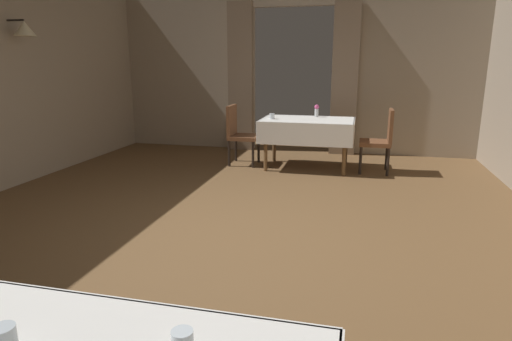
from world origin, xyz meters
TOP-DOWN VIEW (x-y plane):
  - ground at (0.00, 0.00)m, footprint 10.08×10.08m
  - wall_back at (0.00, 4.18)m, footprint 6.40×0.27m
  - dining_table_mid at (0.45, 2.86)m, footprint 1.38×0.89m
  - chair_mid_right at (1.52, 2.84)m, footprint 0.44×0.44m
  - chair_mid_left at (-0.62, 2.87)m, footprint 0.44×0.44m
  - flower_vase_mid at (0.55, 3.17)m, footprint 0.07×0.07m
  - glass_mid_b at (-0.08, 2.76)m, footprint 0.08×0.08m

SIDE VIEW (x-z plane):
  - ground at x=0.00m, z-range 0.00..0.00m
  - chair_mid_right at x=1.52m, z-range 0.05..0.98m
  - chair_mid_left at x=-0.62m, z-range 0.05..0.98m
  - dining_table_mid at x=0.45m, z-range 0.27..1.02m
  - glass_mid_b at x=-0.08m, z-range 0.75..0.83m
  - flower_vase_mid at x=0.55m, z-range 0.76..0.95m
  - wall_back at x=0.00m, z-range 0.02..3.02m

